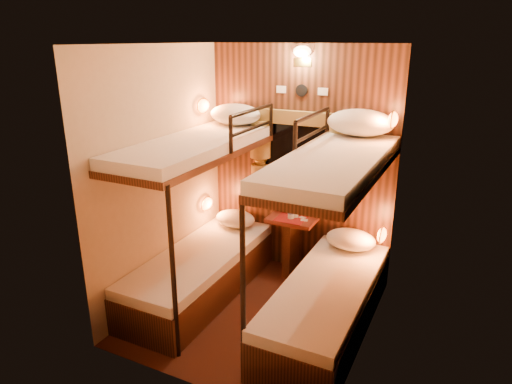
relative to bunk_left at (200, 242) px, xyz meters
The scene contains 22 objects.
floor 0.86m from the bunk_left, ahead, with size 2.10×2.10×0.00m, color #3D1C10.
ceiling 1.95m from the bunk_left, ahead, with size 2.10×2.10×0.00m, color silver.
wall_back 1.34m from the bunk_left, 56.56° to the left, with size 2.40×2.40×0.00m, color #C6B293.
wall_front 1.44m from the bunk_left, 59.93° to the right, with size 2.40×2.40×0.00m, color #C6B293.
wall_left 0.74m from the bunk_left, 168.93° to the right, with size 2.40×2.40×0.00m, color #C6B293.
wall_right 1.77m from the bunk_left, ahead, with size 2.40×2.40×0.00m, color #C6B293.
back_panel 1.33m from the bunk_left, 56.16° to the left, with size 2.00×0.03×2.40m, color black.
bunk_left is the anchor object (origin of this frame).
bunk_right 1.30m from the bunk_left, ahead, with size 0.72×1.90×1.82m.
window 1.30m from the bunk_left, 55.30° to the left, with size 1.00×0.12×0.79m.
curtains 1.32m from the bunk_left, 54.32° to the left, with size 1.10×0.22×1.00m.
back_fixtures 2.03m from the bunk_left, 55.16° to the left, with size 0.54×0.09×0.48m.
reading_lamps 1.13m from the bunk_left, 44.25° to the left, with size 2.00×0.20×1.25m.
table 1.02m from the bunk_left, 50.33° to the left, with size 0.50×0.34×0.66m.
bottle_left 1.01m from the bunk_left, 49.23° to the left, with size 0.07×0.07×0.25m.
bottle_right 1.07m from the bunk_left, 50.07° to the left, with size 0.06×0.06×0.22m.
sachet_a 1.12m from the bunk_left, 47.67° to the left, with size 0.07×0.05×0.01m, color silver.
sachet_b 1.10m from the bunk_left, 44.12° to the left, with size 0.07×0.05×0.01m, color silver.
pillow_lower_left 0.72m from the bunk_left, 90.17° to the left, with size 0.46×0.33×0.18m, color white.
pillow_lower_right 1.49m from the bunk_left, 29.17° to the left, with size 0.49×0.35×0.19m, color white.
pillow_upper_left 1.37m from the bunk_left, 90.17° to the left, with size 0.55×0.39×0.22m, color white.
pillow_upper_right 1.90m from the bunk_left, 30.49° to the left, with size 0.62×0.44×0.24m, color white.
Camera 1 is at (1.62, -3.32, 2.44)m, focal length 32.00 mm.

